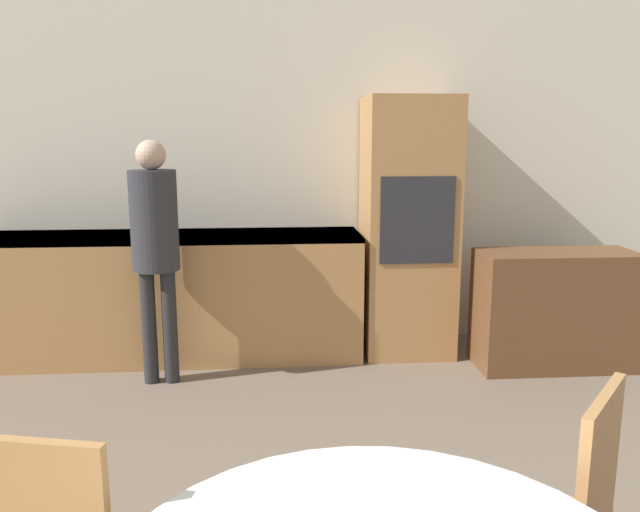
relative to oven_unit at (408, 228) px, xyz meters
name	(u,v)px	position (x,y,z in m)	size (l,w,h in m)	color
wall_back	(297,175)	(-0.79, 0.34, 0.36)	(6.28, 0.05, 2.60)	silver
kitchen_counter	(172,295)	(-1.72, -0.01, -0.47)	(2.72, 0.60, 0.91)	#AD7A47
oven_unit	(408,228)	(0.00, 0.00, 0.00)	(0.64, 0.59, 1.87)	#AD7A47
sideboard	(554,309)	(0.96, -0.41, -0.53)	(1.07, 0.45, 0.82)	brown
person_standing	(155,235)	(-1.73, -0.49, 0.05)	(0.30, 0.30, 1.58)	#262628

